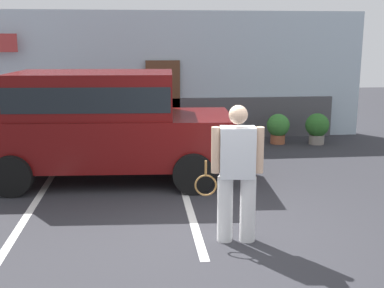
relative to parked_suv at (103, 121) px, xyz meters
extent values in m
plane|color=#2D2D33|center=(1.73, -3.01, -1.15)|extent=(40.00, 40.00, 0.00)
cube|color=silver|center=(-1.05, -1.51, -1.14)|extent=(0.12, 4.40, 0.01)
cube|color=silver|center=(1.45, -1.51, -1.14)|extent=(0.12, 4.40, 0.01)
cube|color=silver|center=(1.73, 3.95, 0.54)|extent=(10.08, 0.30, 3.37)
cube|color=#4C4C51|center=(1.73, 3.75, -0.60)|extent=(8.47, 0.10, 1.10)
cube|color=brown|center=(1.32, 3.73, -0.10)|extent=(0.90, 0.06, 2.10)
cube|color=#590C0C|center=(0.11, -0.01, -0.35)|extent=(4.71, 2.18, 0.90)
cube|color=#590C0C|center=(-0.14, 0.01, 0.50)|extent=(3.00, 1.94, 0.80)
cube|color=black|center=(-0.14, 0.01, 0.48)|extent=(2.95, 1.95, 0.44)
cylinder|color=black|center=(1.71, 0.85, -0.79)|extent=(0.73, 0.30, 0.72)
cylinder|color=black|center=(1.60, -1.05, -0.79)|extent=(0.73, 0.30, 0.72)
cylinder|color=black|center=(-1.38, 1.04, -0.79)|extent=(0.73, 0.30, 0.72)
cylinder|color=black|center=(-1.50, -0.86, -0.79)|extent=(0.73, 0.30, 0.72)
cylinder|color=white|center=(2.09, -3.13, -0.70)|extent=(0.21, 0.21, 0.88)
cylinder|color=white|center=(1.79, -3.10, -0.70)|extent=(0.21, 0.21, 0.88)
cube|color=silver|center=(1.94, -3.12, 0.07)|extent=(0.48, 0.33, 0.66)
sphere|color=beige|center=(1.94, -3.12, 0.55)|extent=(0.24, 0.24, 0.24)
cylinder|color=beige|center=(2.22, -3.15, 0.09)|extent=(0.11, 0.11, 0.60)
cylinder|color=beige|center=(1.66, -3.08, 0.09)|extent=(0.11, 0.11, 0.60)
torus|color=olive|center=(1.54, -3.02, -0.39)|extent=(0.37, 0.07, 0.37)
cylinder|color=olive|center=(1.54, -3.02, -0.16)|extent=(0.03, 0.03, 0.20)
cylinder|color=#9E5638|center=(4.22, 2.86, -1.03)|extent=(0.38, 0.38, 0.23)
sphere|color=#387F33|center=(4.22, 2.86, -0.67)|extent=(0.59, 0.59, 0.59)
cylinder|color=gray|center=(5.20, 2.69, -1.03)|extent=(0.39, 0.39, 0.24)
sphere|color=#2D6B28|center=(5.20, 2.69, -0.65)|extent=(0.60, 0.60, 0.60)
cube|color=#B23838|center=(-2.66, 3.53, 1.41)|extent=(0.75, 0.02, 0.45)
camera|label=1|loc=(0.71, -9.07, 1.48)|focal=45.27mm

